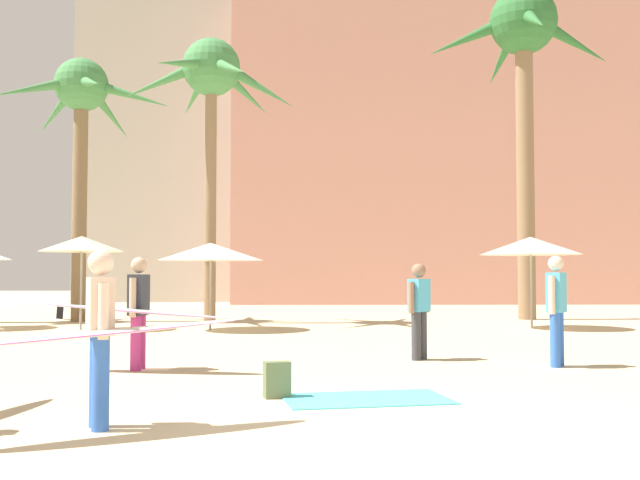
{
  "coord_description": "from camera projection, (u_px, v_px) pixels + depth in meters",
  "views": [
    {
      "loc": [
        -0.84,
        -6.32,
        1.43
      ],
      "look_at": [
        -0.55,
        4.59,
        1.94
      ],
      "focal_mm": 41.65,
      "sensor_mm": 36.0,
      "label": 1
    }
  ],
  "objects": [
    {
      "name": "person_mid_center",
      "position": [
        419.0,
        307.0,
        12.49
      ],
      "size": [
        0.46,
        0.53,
        1.62
      ],
      "rotation": [
        0.0,
        0.0,
        2.45
      ],
      "color": "#3D3D42",
      "rests_on": "ground"
    },
    {
      "name": "person_far_left",
      "position": [
        137.0,
        309.0,
        11.05
      ],
      "size": [
        2.91,
        1.04,
        1.69
      ],
      "rotation": [
        0.0,
        0.0,
        6.16
      ],
      "color": "#B7337F",
      "rests_on": "ground"
    },
    {
      "name": "ground",
      "position": [
        399.0,
        444.0,
        6.26
      ],
      "size": [
        120.0,
        120.0,
        0.0
      ],
      "primitive_type": "plane",
      "color": "#C6B28C"
    },
    {
      "name": "hotel_pink",
      "position": [
        462.0,
        149.0,
        40.1
      ],
      "size": [
        24.1,
        9.27,
        16.45
      ],
      "primitive_type": "cube",
      "color": "#DB9989",
      "rests_on": "ground"
    },
    {
      "name": "palm_tree_far_left",
      "position": [
        211.0,
        85.0,
        22.19
      ],
      "size": [
        5.2,
        5.08,
        8.51
      ],
      "color": "#896B4C",
      "rests_on": "ground"
    },
    {
      "name": "palm_tree_right",
      "position": [
        82.0,
        110.0,
        22.9
      ],
      "size": [
        4.92,
        5.17,
        8.13
      ],
      "color": "brown",
      "rests_on": "ground"
    },
    {
      "name": "person_mid_right",
      "position": [
        556.0,
        306.0,
        11.56
      ],
      "size": [
        0.42,
        0.55,
        1.72
      ],
      "rotation": [
        0.0,
        0.0,
        5.68
      ],
      "color": "blue",
      "rests_on": "ground"
    },
    {
      "name": "person_mid_left",
      "position": [
        96.0,
        332.0,
        6.8
      ],
      "size": [
        2.69,
        1.6,
        1.67
      ],
      "rotation": [
        0.0,
        0.0,
        0.38
      ],
      "color": "blue",
      "rests_on": "ground"
    },
    {
      "name": "beach_towel",
      "position": [
        366.0,
        399.0,
        8.5
      ],
      "size": [
        2.03,
        1.38,
        0.01
      ],
      "primitive_type": "cube",
      "rotation": [
        0.0,
        0.0,
        0.17
      ],
      "color": "#4CC6D6",
      "rests_on": "ground"
    },
    {
      "name": "cafe_umbrella_2",
      "position": [
        531.0,
        246.0,
        19.78
      ],
      "size": [
        2.68,
        2.68,
        2.44
      ],
      "color": "gray",
      "rests_on": "ground"
    },
    {
      "name": "backpack",
      "position": [
        277.0,
        380.0,
        8.63
      ],
      "size": [
        0.34,
        0.3,
        0.42
      ],
      "rotation": [
        0.0,
        0.0,
        1.83
      ],
      "color": "#5D6E47",
      "rests_on": "ground"
    },
    {
      "name": "hotel_tower_gray",
      "position": [
        234.0,
        7.0,
        44.43
      ],
      "size": [
        15.77,
        10.27,
        34.97
      ],
      "primitive_type": "cube",
      "color": "#BCB7AD",
      "rests_on": "ground"
    },
    {
      "name": "cafe_umbrella_3",
      "position": [
        82.0,
        244.0,
        19.29
      ],
      "size": [
        2.17,
        2.17,
        2.43
      ],
      "color": "gray",
      "rests_on": "ground"
    },
    {
      "name": "palm_tree_left",
      "position": [
        523.0,
        52.0,
        24.13
      ],
      "size": [
        6.24,
        6.12,
        10.78
      ],
      "color": "#896B4C",
      "rests_on": "ground"
    },
    {
      "name": "cafe_umbrella_1",
      "position": [
        211.0,
        252.0,
        19.19
      ],
      "size": [
        2.73,
        2.73,
        2.25
      ],
      "color": "gray",
      "rests_on": "ground"
    }
  ]
}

